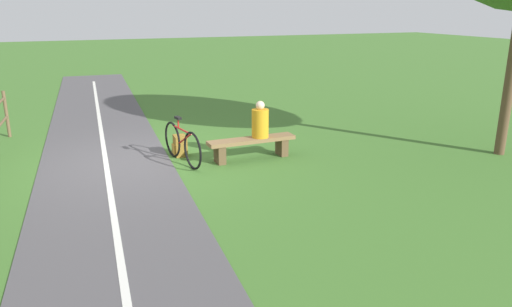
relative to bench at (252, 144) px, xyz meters
name	(u,v)px	position (x,y,z in m)	size (l,w,h in m)	color
ground_plane	(143,162)	(2.17, -0.66, -0.32)	(80.00, 80.00, 0.00)	#3D6B28
paved_path	(120,259)	(3.11, 3.34, -0.31)	(2.56, 36.00, 0.02)	#4C494C
path_centre_line	(120,258)	(3.11, 3.34, -0.30)	(0.10, 32.00, 0.00)	silver
bench	(252,144)	(0.00, 0.00, 0.00)	(1.89, 0.42, 0.45)	brown
person_seated	(260,122)	(-0.19, -0.01, 0.46)	(0.36, 0.36, 0.77)	orange
bicycle	(182,144)	(1.40, -0.30, 0.08)	(0.36, 1.73, 0.93)	black
backpack	(180,146)	(1.34, -0.80, -0.10)	(0.29, 0.36, 0.44)	olive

